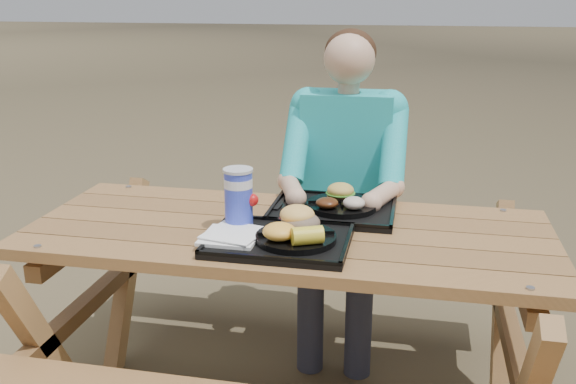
# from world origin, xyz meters

# --- Properties ---
(picnic_table) EXTENTS (1.80, 1.49, 0.75)m
(picnic_table) POSITION_xyz_m (0.00, 0.00, 0.38)
(picnic_table) COLOR #999999
(picnic_table) RESTS_ON ground
(tray_near) EXTENTS (0.45, 0.35, 0.02)m
(tray_near) POSITION_xyz_m (0.00, -0.16, 0.76)
(tray_near) COLOR black
(tray_near) RESTS_ON picnic_table
(tray_far) EXTENTS (0.45, 0.35, 0.02)m
(tray_far) POSITION_xyz_m (0.13, 0.18, 0.76)
(tray_far) COLOR black
(tray_far) RESTS_ON picnic_table
(plate_near) EXTENTS (0.26, 0.26, 0.02)m
(plate_near) POSITION_xyz_m (0.06, -0.16, 0.78)
(plate_near) COLOR black
(plate_near) RESTS_ON tray_near
(plate_far) EXTENTS (0.26, 0.26, 0.02)m
(plate_far) POSITION_xyz_m (0.16, 0.19, 0.78)
(plate_far) COLOR black
(plate_far) RESTS_ON tray_far
(napkin_stack) EXTENTS (0.18, 0.18, 0.02)m
(napkin_stack) POSITION_xyz_m (-0.15, -0.18, 0.78)
(napkin_stack) COLOR white
(napkin_stack) RESTS_ON tray_near
(soda_cup) EXTENTS (0.09, 0.09, 0.19)m
(soda_cup) POSITION_xyz_m (-0.16, -0.07, 0.87)
(soda_cup) COLOR #1A2CC3
(soda_cup) RESTS_ON tray_near
(condiment_bbq) EXTENTS (0.05, 0.05, 0.03)m
(condiment_bbq) POSITION_xyz_m (-0.00, -0.04, 0.78)
(condiment_bbq) COLOR black
(condiment_bbq) RESTS_ON tray_near
(condiment_mustard) EXTENTS (0.05, 0.05, 0.03)m
(condiment_mustard) POSITION_xyz_m (0.07, -0.03, 0.78)
(condiment_mustard) COLOR gold
(condiment_mustard) RESTS_ON tray_near
(sandwich) EXTENTS (0.12, 0.12, 0.12)m
(sandwich) POSITION_xyz_m (0.06, -0.11, 0.85)
(sandwich) COLOR #F8BA57
(sandwich) RESTS_ON plate_near
(mac_cheese) EXTENTS (0.11, 0.11, 0.05)m
(mac_cheese) POSITION_xyz_m (0.02, -0.21, 0.82)
(mac_cheese) COLOR #FFBF43
(mac_cheese) RESTS_ON plate_near
(corn_cob) EXTENTS (0.13, 0.13, 0.06)m
(corn_cob) POSITION_xyz_m (0.11, -0.23, 0.82)
(corn_cob) COLOR yellow
(corn_cob) RESTS_ON plate_near
(cutlery_far) EXTENTS (0.04, 0.16, 0.01)m
(cutlery_far) POSITION_xyz_m (-0.04, 0.20, 0.77)
(cutlery_far) COLOR black
(cutlery_far) RESTS_ON tray_far
(burger) EXTENTS (0.10, 0.10, 0.09)m
(burger) POSITION_xyz_m (0.15, 0.24, 0.84)
(burger) COLOR gold
(burger) RESTS_ON plate_far
(baked_beans) EXTENTS (0.08, 0.08, 0.04)m
(baked_beans) POSITION_xyz_m (0.12, 0.12, 0.81)
(baked_beans) COLOR #4B230F
(baked_beans) RESTS_ON plate_far
(potato_salad) EXTENTS (0.08, 0.08, 0.04)m
(potato_salad) POSITION_xyz_m (0.21, 0.13, 0.81)
(potato_salad) COLOR beige
(potato_salad) RESTS_ON plate_far
(diner) EXTENTS (0.48, 0.84, 1.28)m
(diner) POSITION_xyz_m (0.13, 0.62, 0.64)
(diner) COLOR #1BC0B3
(diner) RESTS_ON ground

